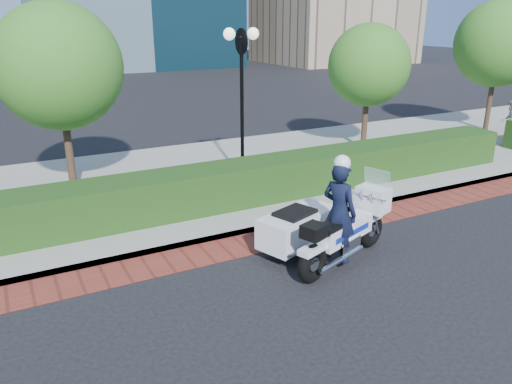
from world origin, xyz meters
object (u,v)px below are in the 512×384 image
tree_d (499,44)px  pedestrian (510,120)px  police_motorcycle (324,223)px  tree_c (369,65)px  tree_b (58,67)px  lamppost (242,81)px

tree_d → pedestrian: (-0.90, -1.68, -2.68)m
police_motorcycle → pedestrian: police_motorcycle is taller
police_motorcycle → pedestrian: (11.77, 4.61, 0.15)m
tree_d → police_motorcycle: tree_d is taller
tree_c → police_motorcycle: 9.10m
tree_b → lamppost: bearing=-16.1°
tree_c → tree_d: size_ratio=0.83×
tree_d → police_motorcycle: (-12.67, -6.30, -2.83)m
pedestrian → police_motorcycle: bearing=-9.7°
tree_c → pedestrian: 6.22m
tree_c → pedestrian: tree_c is taller
tree_b → tree_c: size_ratio=1.14×
lamppost → tree_c: bearing=13.3°
tree_c → tree_d: 6.52m
tree_b → tree_d: tree_d is taller
tree_d → police_motorcycle: size_ratio=1.81×
pedestrian → tree_c: bearing=-47.8°
lamppost → police_motorcycle: 5.49m
lamppost → tree_d: 12.09m
tree_b → pedestrian: bearing=-6.2°
lamppost → pedestrian: bearing=-2.0°
lamppost → tree_c: tree_c is taller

